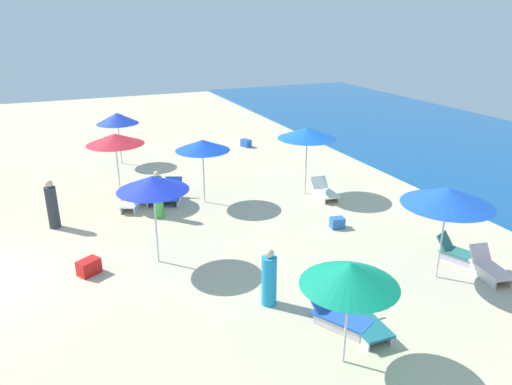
{
  "coord_description": "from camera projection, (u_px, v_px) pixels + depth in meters",
  "views": [
    {
      "loc": [
        13.0,
        2.38,
        6.77
      ],
      "look_at": [
        -0.42,
        8.06,
        1.33
      ],
      "focal_mm": 33.8,
      "sensor_mm": 36.0,
      "label": 1
    }
  ],
  "objects": [
    {
      "name": "umbrella_0",
      "position": [
        350.0,
        274.0,
        9.25
      ],
      "size": [
        1.95,
        1.95,
        2.3
      ],
      "color": "silver",
      "rests_on": "ground_plane"
    },
    {
      "name": "lounge_chair_0_0",
      "position": [
        363.0,
        320.0,
        10.87
      ],
      "size": [
        1.45,
        0.71,
        0.66
      ],
      "rotation": [
        0.0,
        0.0,
        1.54
      ],
      "color": "silver",
      "rests_on": "ground_plane"
    },
    {
      "name": "lounge_chair_0_1",
      "position": [
        338.0,
        316.0,
        11.02
      ],
      "size": [
        1.53,
        1.21,
        0.75
      ],
      "rotation": [
        0.0,
        0.0,
        2.08
      ],
      "color": "silver",
      "rests_on": "ground_plane"
    },
    {
      "name": "umbrella_1",
      "position": [
        115.0,
        139.0,
        17.7
      ],
      "size": [
        2.12,
        2.12,
        2.63
      ],
      "color": "silver",
      "rests_on": "ground_plane"
    },
    {
      "name": "lounge_chair_1_0",
      "position": [
        133.0,
        200.0,
        17.77
      ],
      "size": [
        1.53,
        1.14,
        0.77
      ],
      "rotation": [
        0.0,
        0.0,
        1.11
      ],
      "color": "silver",
      "rests_on": "ground_plane"
    },
    {
      "name": "lounge_chair_1_1",
      "position": [
        150.0,
        195.0,
        18.36
      ],
      "size": [
        1.45,
        0.61,
        0.68
      ],
      "rotation": [
        0.0,
        0.0,
        1.59
      ],
      "color": "silver",
      "rests_on": "ground_plane"
    },
    {
      "name": "umbrella_2",
      "position": [
        153.0,
        183.0,
        13.15
      ],
      "size": [
        1.99,
        1.99,
        2.62
      ],
      "color": "silver",
      "rests_on": "ground_plane"
    },
    {
      "name": "umbrella_3",
      "position": [
        307.0,
        133.0,
        18.38
      ],
      "size": [
        2.27,
        2.27,
        2.68
      ],
      "color": "silver",
      "rests_on": "ground_plane"
    },
    {
      "name": "lounge_chair_3_0",
      "position": [
        324.0,
        191.0,
        18.73
      ],
      "size": [
        1.44,
        0.76,
        0.69
      ],
      "rotation": [
        0.0,
        0.0,
        1.5
      ],
      "color": "silver",
      "rests_on": "ground_plane"
    },
    {
      "name": "umbrella_4",
      "position": [
        448.0,
        196.0,
        12.34
      ],
      "size": [
        2.35,
        2.35,
        2.6
      ],
      "color": "silver",
      "rests_on": "ground_plane"
    },
    {
      "name": "lounge_chair_4_0",
      "position": [
        489.0,
        268.0,
        13.07
      ],
      "size": [
        1.4,
        0.82,
        0.74
      ],
      "rotation": [
        0.0,
        0.0,
        1.37
      ],
      "color": "silver",
      "rests_on": "ground_plane"
    },
    {
      "name": "lounge_chair_4_1",
      "position": [
        459.0,
        252.0,
        13.97
      ],
      "size": [
        1.44,
        1.05,
        0.69
      ],
      "rotation": [
        0.0,
        0.0,
        1.98
      ],
      "color": "silver",
      "rests_on": "ground_plane"
    },
    {
      "name": "umbrella_5",
      "position": [
        117.0,
        118.0,
        22.34
      ],
      "size": [
        1.94,
        1.94,
        2.45
      ],
      "color": "silver",
      "rests_on": "ground_plane"
    },
    {
      "name": "umbrella_6",
      "position": [
        203.0,
        145.0,
        17.59
      ],
      "size": [
        2.01,
        2.01,
        2.44
      ],
      "color": "silver",
      "rests_on": "ground_plane"
    },
    {
      "name": "lounge_chair_6_0",
      "position": [
        172.0,
        194.0,
        18.38
      ],
      "size": [
        1.54,
        1.15,
        0.8
      ],
      "rotation": [
        0.0,
        0.0,
        1.17
      ],
      "color": "silver",
      "rests_on": "ground_plane"
    },
    {
      "name": "beachgoer_0",
      "position": [
        52.0,
        206.0,
        15.95
      ],
      "size": [
        0.52,
        0.52,
        1.67
      ],
      "rotation": [
        0.0,
        0.0,
        5.41
      ],
      "color": "#2C333B",
      "rests_on": "ground_plane"
    },
    {
      "name": "beachgoer_2",
      "position": [
        269.0,
        279.0,
        11.72
      ],
      "size": [
        0.53,
        0.53,
        1.51
      ],
      "rotation": [
        0.0,
        0.0,
        0.71
      ],
      "color": "#1E93CE",
      "rests_on": "ground_plane"
    },
    {
      "name": "beachgoer_4",
      "position": [
        158.0,
        196.0,
        16.77
      ],
      "size": [
        0.37,
        0.37,
        1.71
      ],
      "rotation": [
        0.0,
        0.0,
        0.13
      ],
      "color": "#4BB84D",
      "rests_on": "ground_plane"
    },
    {
      "name": "cooler_box_0",
      "position": [
        337.0,
        223.0,
        16.12
      ],
      "size": [
        0.41,
        0.49,
        0.36
      ],
      "primitive_type": "cube",
      "rotation": [
        0.0,
        0.0,
        4.55
      ],
      "color": "#2B63B5",
      "rests_on": "ground_plane"
    },
    {
      "name": "cooler_box_1",
      "position": [
        89.0,
        267.0,
        13.25
      ],
      "size": [
        0.63,
        0.7,
        0.43
      ],
      "primitive_type": "cube",
      "rotation": [
        0.0,
        0.0,
        2.11
      ],
      "color": "red",
      "rests_on": "ground_plane"
    },
    {
      "name": "cooler_box_2",
      "position": [
        246.0,
        143.0,
        25.93
      ],
      "size": [
        0.64,
        0.52,
        0.4
      ],
      "primitive_type": "cube",
      "rotation": [
        0.0,
        0.0,
        0.35
      ],
      "color": "blue",
      "rests_on": "ground_plane"
    }
  ]
}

